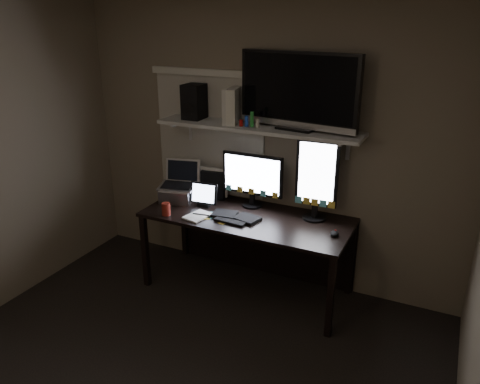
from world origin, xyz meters
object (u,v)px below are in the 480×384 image
Objects in this scene: monitor_landscape at (252,180)px; laptop at (177,182)px; desk at (252,229)px; mouse at (334,234)px; tablet at (204,194)px; monitor_portrait at (317,179)px; game_console at (233,106)px; tv at (298,91)px; keyboard at (236,216)px; speaker at (194,102)px; cup at (166,209)px.

laptop is (-0.68, -0.19, -0.07)m from monitor_landscape.
mouse is (0.79, -0.18, 0.19)m from desk.
tablet is at bearing 170.82° from mouse.
monitor_portrait is (0.60, -0.03, 0.10)m from monitor_landscape.
game_console reaches higher than tablet.
game_console is at bearing -170.21° from tv.
monitor_landscape is 1.90× the size of game_console.
mouse reaches higher than keyboard.
speaker is at bearing 129.29° from tablet.
tablet is at bearing -158.33° from tv.
tablet is 0.69× the size of laptop.
monitor_portrait is 1.31m from cup.
mouse is 0.39× the size of tablet.
laptop is at bearing 105.16° from cup.
tv is (0.34, 0.11, 1.24)m from desk.
tv is at bearing -1.85° from speaker.
cup is at bearing -93.27° from speaker.
monitor_landscape is at bearing 20.29° from tablet.
tablet reaches higher than keyboard.
tv reaches higher than game_console.
desk is at bearing 5.98° from tablet.
tv is (-0.45, 0.28, 1.04)m from mouse.
cup is at bearing -88.60° from laptop.
laptop is at bearing -164.05° from monitor_landscape.
monitor_portrait is 2.78× the size of tablet.
laptop is 0.75m from speaker.
monitor_portrait reaches higher than tablet.
monitor_landscape is 0.71m from laptop.
monitor_portrait is 1.67× the size of keyboard.
game_console is at bearing 160.52° from mouse.
game_console is (0.50, 0.18, 0.72)m from laptop.
cup is (-1.19, -0.48, -0.30)m from monitor_portrait.
cup is (-0.20, -0.32, -0.06)m from tablet.
tablet is (-0.39, -0.19, -0.14)m from monitor_landscape.
monitor_landscape is 0.56× the size of tv.
game_console is (0.21, 0.17, 0.79)m from tablet.
laptop is 1.39m from tv.
monitor_portrait is 0.95m from game_console.
desk is 1.25m from speaker.
monitor_portrait is 1.03m from tablet.
monitor_portrait reaches higher than cup.
tv is at bearing -3.36° from laptop.
monitor_portrait is 1.93× the size of laptop.
tv is at bearing 17.21° from desk.
cup is at bearing -144.66° from game_console.
monitor_portrait is 0.69× the size of tv.
monitor_landscape is at bearing 175.90° from monitor_portrait.
mouse is 1.69m from speaker.
desk is 0.83m from mouse.
speaker is (-0.63, 0.11, 1.08)m from desk.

